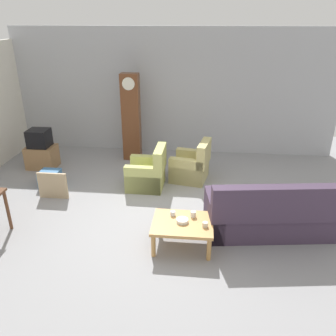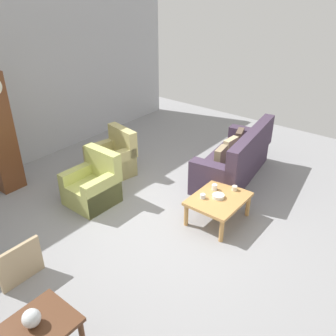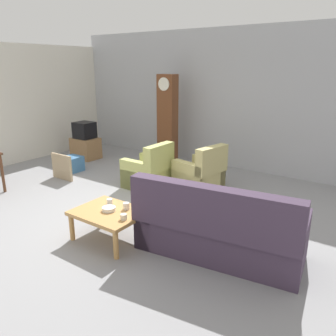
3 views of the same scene
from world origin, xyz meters
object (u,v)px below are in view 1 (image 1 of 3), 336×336
(armchair_olive_far, at_px, (192,167))
(tv_crt, at_px, (39,138))
(armchair_olive_near, at_px, (148,174))
(cup_white_porcelain, at_px, (193,214))
(couch_floral, at_px, (270,215))
(cup_cream_tall, at_px, (205,224))
(cup_blue_rimmed, at_px, (173,213))
(framed_picture_leaning, at_px, (53,186))
(coffee_table_wood, at_px, (183,226))
(tv_stand_cabinet, at_px, (42,157))
(bowl_white_stacked, at_px, (182,221))
(storage_box_blue, at_px, (50,178))
(grandfather_clock, at_px, (131,118))

(armchair_olive_far, height_order, tv_crt, tv_crt)
(armchair_olive_near, xyz_separation_m, cup_white_porcelain, (1.04, -1.82, 0.18))
(couch_floral, distance_m, cup_cream_tall, 1.23)
(armchair_olive_near, height_order, cup_white_porcelain, armchair_olive_near)
(armchair_olive_near, height_order, cup_cream_tall, armchair_olive_near)
(couch_floral, height_order, cup_blue_rimmed, couch_floral)
(framed_picture_leaning, bearing_deg, coffee_table_wood, -25.69)
(armchair_olive_near, xyz_separation_m, framed_picture_leaning, (-1.83, -0.69, -0.03))
(tv_stand_cabinet, height_order, framed_picture_leaning, framed_picture_leaning)
(cup_white_porcelain, relative_size, cup_cream_tall, 1.07)
(tv_crt, relative_size, cup_blue_rimmed, 5.70)
(cup_cream_tall, height_order, bowl_white_stacked, cup_cream_tall)
(tv_stand_cabinet, relative_size, tv_crt, 1.42)
(armchair_olive_far, bearing_deg, tv_stand_cabinet, 175.26)
(armchair_olive_near, distance_m, storage_box_blue, 2.14)
(couch_floral, xyz_separation_m, cup_cream_tall, (-1.08, -0.58, 0.12))
(armchair_olive_far, xyz_separation_m, cup_cream_tall, (0.31, -2.56, 0.17))
(couch_floral, relative_size, coffee_table_wood, 2.29)
(coffee_table_wood, bearing_deg, cup_blue_rimmed, 132.30)
(tv_stand_cabinet, relative_size, cup_white_porcelain, 7.05)
(armchair_olive_near, height_order, tv_crt, tv_crt)
(armchair_olive_far, distance_m, tv_stand_cabinet, 3.67)
(armchair_olive_far, bearing_deg, tv_crt, 175.26)
(tv_stand_cabinet, bearing_deg, cup_blue_rimmed, -36.94)
(coffee_table_wood, xyz_separation_m, cup_cream_tall, (0.35, -0.08, 0.10))
(grandfather_clock, distance_m, framed_picture_leaning, 2.68)
(grandfather_clock, bearing_deg, armchair_olive_far, -34.92)
(couch_floral, distance_m, bowl_white_stacked, 1.53)
(framed_picture_leaning, bearing_deg, bowl_white_stacked, -25.65)
(armchair_olive_far, xyz_separation_m, coffee_table_wood, (-0.04, -2.47, 0.07))
(armchair_olive_far, height_order, cup_white_porcelain, armchair_olive_far)
(armchair_olive_near, bearing_deg, cup_blue_rimmed, -68.66)
(framed_picture_leaning, relative_size, storage_box_blue, 1.46)
(grandfather_clock, distance_m, cup_white_porcelain, 3.84)
(couch_floral, bearing_deg, armchair_olive_far, 125.13)
(couch_floral, xyz_separation_m, tv_crt, (-5.05, 2.28, 0.40))
(grandfather_clock, bearing_deg, coffee_table_wood, -66.82)
(bowl_white_stacked, bearing_deg, armchair_olive_far, 88.85)
(armchair_olive_far, relative_size, cup_cream_tall, 10.26)
(bowl_white_stacked, bearing_deg, couch_floral, 18.71)
(cup_white_porcelain, bearing_deg, tv_crt, 145.48)
(couch_floral, xyz_separation_m, cup_blue_rimmed, (-1.61, -0.30, 0.12))
(cup_cream_tall, bearing_deg, grandfather_clock, 117.23)
(cup_cream_tall, bearing_deg, bowl_white_stacked, 165.87)
(couch_floral, xyz_separation_m, framed_picture_leaning, (-4.15, 0.81, -0.08))
(coffee_table_wood, relative_size, cup_cream_tall, 10.69)
(storage_box_blue, bearing_deg, bowl_white_stacked, -31.18)
(coffee_table_wood, relative_size, framed_picture_leaning, 1.60)
(tv_stand_cabinet, distance_m, cup_white_porcelain, 4.58)
(tv_crt, relative_size, storage_box_blue, 1.16)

